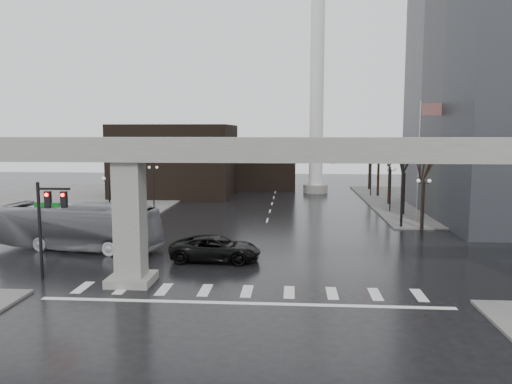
# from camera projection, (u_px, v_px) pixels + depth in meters

# --- Properties ---
(ground) EXTENTS (160.00, 160.00, 0.00)m
(ground) POSITION_uv_depth(u_px,v_px,m) (248.00, 286.00, 29.31)
(ground) COLOR black
(ground) RESTS_ON ground
(sidewalk_ne) EXTENTS (28.00, 36.00, 0.15)m
(sidewalk_ne) POSITION_uv_depth(u_px,v_px,m) (478.00, 203.00, 63.07)
(sidewalk_ne) COLOR slate
(sidewalk_ne) RESTS_ON ground
(sidewalk_nw) EXTENTS (28.00, 36.00, 0.15)m
(sidewalk_nw) POSITION_uv_depth(u_px,v_px,m) (79.00, 199.00, 66.82)
(sidewalk_nw) COLOR slate
(sidewalk_nw) RESTS_ON ground
(elevated_guideway) EXTENTS (48.00, 2.60, 8.70)m
(elevated_guideway) POSITION_uv_depth(u_px,v_px,m) (270.00, 169.00, 28.40)
(elevated_guideway) COLOR gray
(elevated_guideway) RESTS_ON ground
(building_far_left) EXTENTS (16.00, 14.00, 10.00)m
(building_far_left) POSITION_uv_depth(u_px,v_px,m) (177.00, 160.00, 71.31)
(building_far_left) COLOR black
(building_far_left) RESTS_ON ground
(building_far_mid) EXTENTS (10.00, 10.00, 8.00)m
(building_far_mid) POSITION_uv_depth(u_px,v_px,m) (264.00, 163.00, 80.47)
(building_far_mid) COLOR black
(building_far_mid) RESTS_ON ground
(smokestack) EXTENTS (3.60, 3.60, 30.00)m
(smokestack) POSITION_uv_depth(u_px,v_px,m) (317.00, 102.00, 72.83)
(smokestack) COLOR silver
(smokestack) RESTS_ON ground
(signal_mast_arm) EXTENTS (12.12, 0.43, 8.00)m
(signal_mast_arm) POSITION_uv_depth(u_px,v_px,m) (362.00, 166.00, 46.58)
(signal_mast_arm) COLOR black
(signal_mast_arm) RESTS_ON ground
(signal_left_pole) EXTENTS (2.30, 0.30, 6.00)m
(signal_left_pole) POSITION_uv_depth(u_px,v_px,m) (48.00, 214.00, 30.20)
(signal_left_pole) COLOR black
(signal_left_pole) RESTS_ON ground
(flagpole_assembly) EXTENTS (2.06, 0.12, 12.00)m
(flagpole_assembly) POSITION_uv_depth(u_px,v_px,m) (422.00, 147.00, 49.09)
(flagpole_assembly) COLOR silver
(flagpole_assembly) RESTS_ON ground
(lamp_right_0) EXTENTS (1.22, 0.32, 5.11)m
(lamp_right_0) POSITION_uv_depth(u_px,v_px,m) (423.00, 198.00, 41.78)
(lamp_right_0) COLOR black
(lamp_right_0) RESTS_ON ground
(lamp_right_1) EXTENTS (1.22, 0.32, 5.11)m
(lamp_right_1) POSITION_uv_depth(u_px,v_px,m) (391.00, 182.00, 55.65)
(lamp_right_1) COLOR black
(lamp_right_1) RESTS_ON ground
(lamp_right_2) EXTENTS (1.22, 0.32, 5.11)m
(lamp_right_2) POSITION_uv_depth(u_px,v_px,m) (371.00, 172.00, 69.51)
(lamp_right_2) COLOR black
(lamp_right_2) RESTS_ON ground
(lamp_left_0) EXTENTS (1.22, 0.32, 5.11)m
(lamp_left_0) POSITION_uv_depth(u_px,v_px,m) (109.00, 195.00, 43.73)
(lamp_left_0) COLOR black
(lamp_left_0) RESTS_ON ground
(lamp_left_1) EXTENTS (1.22, 0.32, 5.11)m
(lamp_left_1) POSITION_uv_depth(u_px,v_px,m) (153.00, 180.00, 57.59)
(lamp_left_1) COLOR black
(lamp_left_1) RESTS_ON ground
(lamp_left_2) EXTENTS (1.22, 0.32, 5.11)m
(lamp_left_2) POSITION_uv_depth(u_px,v_px,m) (180.00, 171.00, 71.46)
(lamp_left_2) COLOR black
(lamp_left_2) RESTS_ON ground
(tree_right_0) EXTENTS (1.09, 1.58, 7.50)m
(tree_right_0) POSITION_uv_depth(u_px,v_px,m) (423.00, 200.00, 45.77)
(tree_right_0) COLOR black
(tree_right_0) RESTS_ON ground
(tree_right_1) EXTENTS (1.09, 1.61, 7.67)m
(tree_right_1) POSITION_uv_depth(u_px,v_px,m) (404.00, 189.00, 53.68)
(tree_right_1) COLOR black
(tree_right_1) RESTS_ON ground
(tree_right_2) EXTENTS (1.10, 1.63, 7.85)m
(tree_right_2) POSITION_uv_depth(u_px,v_px,m) (389.00, 182.00, 61.60)
(tree_right_2) COLOR black
(tree_right_2) RESTS_ON ground
(tree_right_3) EXTENTS (1.11, 1.66, 8.02)m
(tree_right_3) POSITION_uv_depth(u_px,v_px,m) (378.00, 175.00, 69.51)
(tree_right_3) COLOR black
(tree_right_3) RESTS_ON ground
(tree_right_4) EXTENTS (1.12, 1.69, 8.19)m
(tree_right_4) POSITION_uv_depth(u_px,v_px,m) (370.00, 171.00, 77.42)
(tree_right_4) COLOR black
(tree_right_4) RESTS_ON ground
(pickup_truck) EXTENTS (6.40, 3.09, 1.76)m
(pickup_truck) POSITION_uv_depth(u_px,v_px,m) (216.00, 248.00, 34.97)
(pickup_truck) COLOR black
(pickup_truck) RESTS_ON ground
(city_bus) EXTENTS (13.15, 5.28, 3.57)m
(city_bus) POSITION_uv_depth(u_px,v_px,m) (79.00, 227.00, 38.22)
(city_bus) COLOR #9D9CA1
(city_bus) RESTS_ON ground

